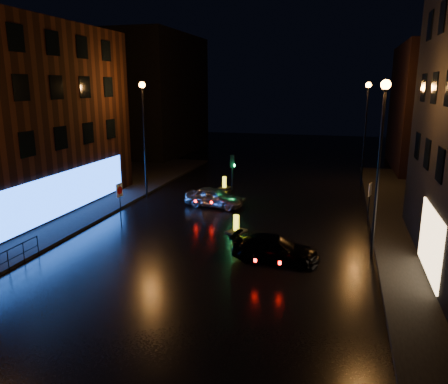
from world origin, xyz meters
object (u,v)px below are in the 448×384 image
at_px(traffic_signal, 232,196).
at_px(bollard_far, 224,186).
at_px(road_sign_right, 370,193).
at_px(road_sign_left, 120,194).
at_px(bollard_near, 236,228).
at_px(dark_sedan, 275,249).
at_px(silver_hatchback, 214,197).

xyz_separation_m(traffic_signal, bollard_far, (-1.69, 4.11, -0.29)).
distance_m(traffic_signal, road_sign_right, 9.39).
bearing_deg(road_sign_left, road_sign_right, 21.48).
bearing_deg(bollard_near, bollard_far, 131.88).
bearing_deg(dark_sedan, bollard_near, 41.26).
height_order(dark_sedan, bollard_far, dark_sedan).
xyz_separation_m(silver_hatchback, bollard_far, (-0.75, 5.43, -0.46)).
distance_m(traffic_signal, road_sign_left, 8.41).
bearing_deg(bollard_near, road_sign_right, 52.74).
height_order(traffic_signal, bollard_far, traffic_signal).
bearing_deg(silver_hatchback, bollard_near, -144.31).
height_order(bollard_far, road_sign_right, road_sign_right).
bearing_deg(road_sign_right, bollard_far, -12.50).
relative_size(dark_sedan, bollard_near, 3.04).
distance_m(silver_hatchback, dark_sedan, 10.04).
distance_m(silver_hatchback, road_sign_left, 6.79).
height_order(traffic_signal, silver_hatchback, traffic_signal).
xyz_separation_m(bollard_near, road_sign_right, (7.31, 4.16, 1.56)).
xyz_separation_m(bollard_far, road_sign_left, (-3.60, -10.51, 1.64)).
bearing_deg(silver_hatchback, dark_sedan, -140.68).
relative_size(dark_sedan, road_sign_left, 1.69).
bearing_deg(traffic_signal, road_sign_right, -12.12).
height_order(traffic_signal, road_sign_right, traffic_signal).
xyz_separation_m(silver_hatchback, road_sign_left, (-4.35, -5.08, 1.18)).
distance_m(dark_sedan, road_sign_right, 9.06).
distance_m(traffic_signal, bollard_near, 6.37).
bearing_deg(road_sign_right, dark_sedan, 76.51).
distance_m(bollard_near, road_sign_right, 8.55).
bearing_deg(bollard_near, road_sign_left, -154.59).
xyz_separation_m(road_sign_left, road_sign_right, (14.39, 4.44, -0.07)).
xyz_separation_m(dark_sedan, bollard_far, (-6.25, 13.82, -0.39)).
relative_size(traffic_signal, bollard_far, 2.75).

